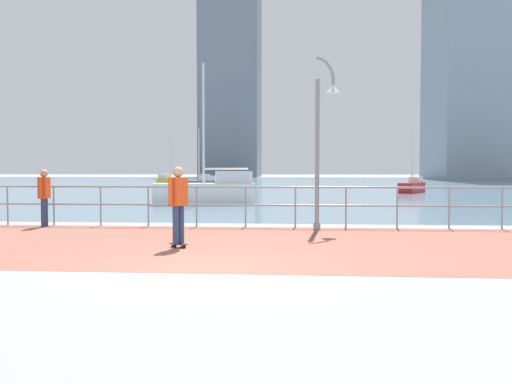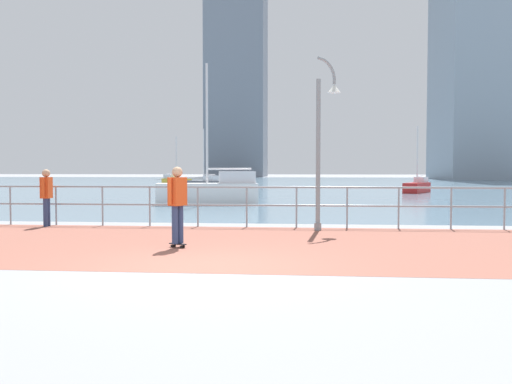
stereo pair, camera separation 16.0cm
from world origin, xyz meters
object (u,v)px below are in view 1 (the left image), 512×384
object	(u,v)px
bystander	(44,193)
sailboat_ivory	(412,186)
skateboarder	(178,199)
sailboat_teal	(200,184)
lamppost	(323,135)
sailboat_red	(208,191)
sailboat_navy	(170,181)

from	to	relation	value
bystander	sailboat_ivory	world-z (taller)	sailboat_ivory
skateboarder	sailboat_teal	size ratio (longest dim) A/B	0.35
lamppost	sailboat_teal	world-z (taller)	sailboat_teal
sailboat_red	sailboat_navy	size ratio (longest dim) A/B	1.37
skateboarder	bystander	xyz separation A→B (m)	(-4.71, 3.67, -0.05)
bystander	sailboat_teal	xyz separation A→B (m)	(-0.45, 26.25, -0.50)
skateboarder	sailboat_navy	size ratio (longest dim) A/B	0.36
sailboat_red	sailboat_navy	bearing A→B (deg)	107.44
sailboat_ivory	sailboat_navy	world-z (taller)	sailboat_navy
sailboat_ivory	bystander	bearing A→B (deg)	-123.40
lamppost	sailboat_navy	size ratio (longest dim) A/B	0.98
skateboarder	sailboat_navy	distance (m)	39.83
sailboat_red	sailboat_teal	bearing A→B (deg)	101.80
skateboarder	bystander	bearing A→B (deg)	142.07
sailboat_red	bystander	bearing A→B (deg)	-107.46
bystander	sailboat_navy	distance (m)	35.32
sailboat_red	sailboat_ivory	bearing A→B (deg)	47.71
lamppost	bystander	distance (m)	7.99
skateboarder	sailboat_ivory	xyz separation A→B (m)	(10.36, 26.52, -0.58)
skateboarder	sailboat_navy	bearing A→B (deg)	104.02
sailboat_red	sailboat_ivory	world-z (taller)	sailboat_red
sailboat_teal	sailboat_red	bearing A→B (deg)	-78.20
sailboat_ivory	sailboat_navy	size ratio (longest dim) A/B	0.97
sailboat_navy	bystander	bearing A→B (deg)	-81.95
lamppost	sailboat_red	xyz separation A→B (m)	(-4.81, 9.75, -1.93)
lamppost	sailboat_navy	world-z (taller)	sailboat_navy
sailboat_navy	sailboat_teal	world-z (taller)	sailboat_teal
sailboat_ivory	sailboat_teal	bearing A→B (deg)	167.66
skateboarder	sailboat_red	distance (m)	13.38
sailboat_navy	skateboarder	bearing A→B (deg)	-75.98
bystander	sailboat_red	distance (m)	10.08
skateboarder	sailboat_red	world-z (taller)	sailboat_red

